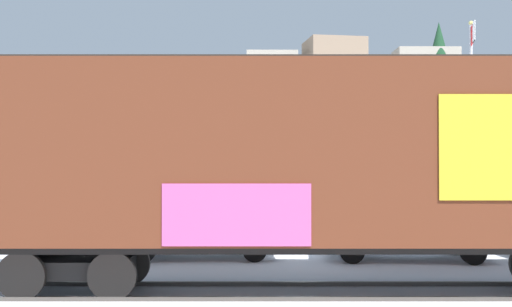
{
  "coord_description": "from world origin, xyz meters",
  "views": [
    {
      "loc": [
        -1.79,
        -12.31,
        2.57
      ],
      "look_at": [
        -1.75,
        1.23,
        2.78
      ],
      "focal_mm": 43.53,
      "sensor_mm": 36.0,
      "label": 1
    }
  ],
  "objects_px": {
    "flagpole": "(470,96)",
    "freight_car": "(332,157)",
    "parked_car_white": "(403,228)",
    "parked_car_silver": "(198,228)"
  },
  "relations": [
    {
      "from": "freight_car",
      "to": "parked_car_white",
      "type": "relative_size",
      "value": 3.13
    },
    {
      "from": "freight_car",
      "to": "parked_car_silver",
      "type": "distance_m",
      "value": 5.87
    },
    {
      "from": "parked_car_white",
      "to": "freight_car",
      "type": "bearing_deg",
      "value": -119.55
    },
    {
      "from": "parked_car_silver",
      "to": "freight_car",
      "type": "bearing_deg",
      "value": -56.46
    },
    {
      "from": "flagpole",
      "to": "parked_car_silver",
      "type": "height_order",
      "value": "flagpole"
    },
    {
      "from": "parked_car_silver",
      "to": "parked_car_white",
      "type": "relative_size",
      "value": 0.94
    },
    {
      "from": "freight_car",
      "to": "parked_car_white",
      "type": "bearing_deg",
      "value": 60.45
    },
    {
      "from": "flagpole",
      "to": "freight_car",
      "type": "bearing_deg",
      "value": -119.86
    },
    {
      "from": "flagpole",
      "to": "parked_car_white",
      "type": "height_order",
      "value": "flagpole"
    },
    {
      "from": "freight_car",
      "to": "parked_car_white",
      "type": "distance_m",
      "value": 5.34
    }
  ]
}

